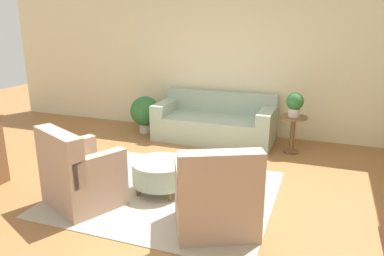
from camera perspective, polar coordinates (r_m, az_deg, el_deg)
name	(u,v)px	position (r m, az deg, el deg)	size (l,w,h in m)	color
ground_plane	(167,193)	(4.97, -3.87, -9.86)	(16.00, 16.00, 0.00)	#996638
wall_back	(228,61)	(7.33, 5.57, 10.10)	(9.85, 0.12, 2.80)	beige
rug	(167,193)	(4.97, -3.87, -9.80)	(2.73, 2.37, 0.01)	#B2A893
couch	(215,123)	(7.01, 3.54, 0.74)	(2.18, 1.00, 0.84)	#9EB29E
armchair_left	(79,176)	(4.73, -16.87, -7.00)	(1.07, 1.02, 0.97)	tan
armchair_right	(217,199)	(4.00, 3.78, -10.74)	(1.07, 1.02, 0.97)	tan
ottoman_table	(161,172)	(4.91, -4.79, -6.72)	(0.74, 0.74, 0.41)	#9EB29E
side_table	(293,129)	(6.47, 15.10, -0.10)	(0.45, 0.45, 0.63)	brown
potted_plant_on_side_table	(295,103)	(6.37, 15.39, 3.64)	(0.28, 0.28, 0.40)	beige
potted_plant_floor	(145,112)	(7.43, -7.14, 2.42)	(0.58, 0.58, 0.73)	beige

